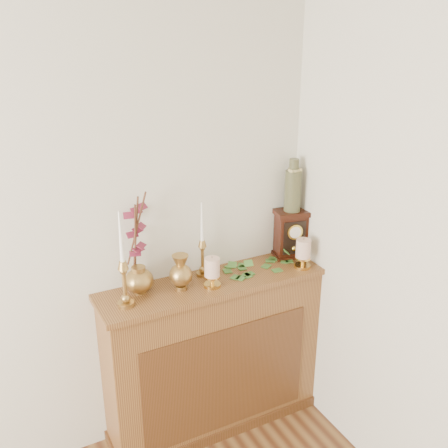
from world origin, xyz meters
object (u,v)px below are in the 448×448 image
candlestick_center (202,252)px  ceramic_vase (293,188)px  candlestick_left (124,276)px  mantel_clock (291,234)px  ginger_jar (137,246)px  bud_vase (181,273)px

candlestick_center → ceramic_vase: bearing=-0.8°
candlestick_center → candlestick_left: bearing=-165.5°
candlestick_left → candlestick_center: size_ratio=1.17×
mantel_clock → ceramic_vase: bearing=90.0°
ginger_jar → ceramic_vase: (0.90, -0.02, 0.17)m
ginger_jar → candlestick_left: bearing=-131.0°
bud_vase → ceramic_vase: bearing=6.5°
candlestick_left → mantel_clock: 1.02m
ginger_jar → ceramic_vase: size_ratio=1.81×
candlestick_center → bud_vase: 0.19m
candlestick_center → mantel_clock: size_ratio=1.48×
candlestick_left → ginger_jar: size_ratio=0.89×
candlestick_left → ginger_jar: 0.19m
bud_vase → mantel_clock: mantel_clock is taller
candlestick_center → ceramic_vase: size_ratio=1.39×
ceramic_vase → mantel_clock: bearing=-102.4°
candlestick_center → ceramic_vase: 0.62m
candlestick_left → candlestick_center: bearing=14.5°
candlestick_left → bud_vase: 0.31m
candlestick_left → mantel_clock: bearing=6.1°
bud_vase → mantel_clock: bearing=6.3°
ginger_jar → ceramic_vase: ceramic_vase is taller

